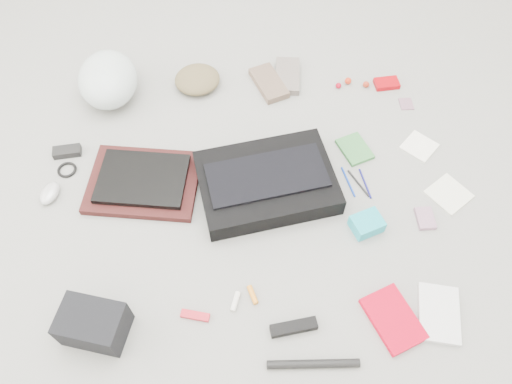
{
  "coord_description": "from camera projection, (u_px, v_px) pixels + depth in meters",
  "views": [
    {
      "loc": [
        -0.07,
        -0.98,
        1.57
      ],
      "look_at": [
        0.0,
        0.0,
        0.05
      ],
      "focal_mm": 35.0,
      "sensor_mm": 36.0,
      "label": 1
    }
  ],
  "objects": [
    {
      "name": "ground_plane",
      "position": [
        256.0,
        199.0,
        1.85
      ],
      "size": [
        4.0,
        4.0,
        0.0
      ],
      "primitive_type": "plane",
      "color": "gray"
    },
    {
      "name": "messenger_bag",
      "position": [
        267.0,
        183.0,
        1.84
      ],
      "size": [
        0.54,
        0.42,
        0.08
      ],
      "primitive_type": "cube",
      "rotation": [
        0.0,
        0.0,
        0.16
      ],
      "color": "black",
      "rests_on": "ground_plane"
    },
    {
      "name": "bag_flap",
      "position": [
        267.0,
        175.0,
        1.8
      ],
      "size": [
        0.46,
        0.26,
        0.01
      ],
      "primitive_type": "cube",
      "rotation": [
        0.0,
        0.0,
        0.16
      ],
      "color": "black",
      "rests_on": "messenger_bag"
    },
    {
      "name": "laptop_sleeve",
      "position": [
        144.0,
        182.0,
        1.87
      ],
      "size": [
        0.45,
        0.36,
        0.03
      ],
      "primitive_type": "cube",
      "rotation": [
        0.0,
        0.0,
        -0.16
      ],
      "color": "#381312",
      "rests_on": "ground_plane"
    },
    {
      "name": "laptop",
      "position": [
        142.0,
        179.0,
        1.85
      ],
      "size": [
        0.36,
        0.28,
        0.02
      ],
      "primitive_type": "cube",
      "rotation": [
        0.0,
        0.0,
        -0.16
      ],
      "color": "black",
      "rests_on": "laptop_sleeve"
    },
    {
      "name": "bike_helmet",
      "position": [
        108.0,
        79.0,
        2.06
      ],
      "size": [
        0.26,
        0.32,
        0.18
      ],
      "primitive_type": "ellipsoid",
      "rotation": [
        0.0,
        0.0,
        0.07
      ],
      "color": "silver",
      "rests_on": "ground_plane"
    },
    {
      "name": "beanie",
      "position": [
        197.0,
        79.0,
        2.14
      ],
      "size": [
        0.23,
        0.22,
        0.07
      ],
      "primitive_type": "ellipsoid",
      "rotation": [
        0.0,
        0.0,
        0.21
      ],
      "color": "brown",
      "rests_on": "ground_plane"
    },
    {
      "name": "mitten_left",
      "position": [
        269.0,
        83.0,
        2.15
      ],
      "size": [
        0.17,
        0.23,
        0.03
      ],
      "primitive_type": "cube",
      "rotation": [
        0.0,
        0.0,
        0.35
      ],
      "color": "brown",
      "rests_on": "ground_plane"
    },
    {
      "name": "mitten_right",
      "position": [
        287.0,
        76.0,
        2.18
      ],
      "size": [
        0.13,
        0.22,
        0.03
      ],
      "primitive_type": "cube",
      "rotation": [
        0.0,
        0.0,
        -0.12
      ],
      "color": "slate",
      "rests_on": "ground_plane"
    },
    {
      "name": "power_brick",
      "position": [
        67.0,
        151.0,
        1.95
      ],
      "size": [
        0.11,
        0.06,
        0.03
      ],
      "primitive_type": "cube",
      "rotation": [
        0.0,
        0.0,
        0.09
      ],
      "color": "black",
      "rests_on": "ground_plane"
    },
    {
      "name": "cable_coil",
      "position": [
        67.0,
        170.0,
        1.92
      ],
      "size": [
        0.09,
        0.09,
        0.01
      ],
      "primitive_type": "torus",
      "rotation": [
        0.0,
        0.0,
        0.28
      ],
      "color": "black",
      "rests_on": "ground_plane"
    },
    {
      "name": "mouse",
      "position": [
        50.0,
        193.0,
        1.84
      ],
      "size": [
        0.09,
        0.12,
        0.04
      ],
      "primitive_type": "ellipsoid",
      "rotation": [
        0.0,
        0.0,
        -0.32
      ],
      "color": "#B5B5B7",
      "rests_on": "ground_plane"
    },
    {
      "name": "camera_bag",
      "position": [
        93.0,
        324.0,
        1.53
      ],
      "size": [
        0.22,
        0.18,
        0.13
      ],
      "primitive_type": "cube",
      "rotation": [
        0.0,
        0.0,
        -0.28
      ],
      "color": "black",
      "rests_on": "ground_plane"
    },
    {
      "name": "multitool",
      "position": [
        195.0,
        315.0,
        1.6
      ],
      "size": [
        0.1,
        0.05,
        0.01
      ],
      "primitive_type": "cube",
      "rotation": [
        0.0,
        0.0,
        -0.26
      ],
      "color": "red",
      "rests_on": "ground_plane"
    },
    {
      "name": "toiletry_tube_white",
      "position": [
        235.0,
        301.0,
        1.63
      ],
      "size": [
        0.04,
        0.07,
        0.02
      ],
      "primitive_type": "cylinder",
      "rotation": [
        1.57,
        0.0,
        -0.32
      ],
      "color": "silver",
      "rests_on": "ground_plane"
    },
    {
      "name": "toiletry_tube_orange",
      "position": [
        253.0,
        295.0,
        1.64
      ],
      "size": [
        0.04,
        0.07,
        0.02
      ],
      "primitive_type": "cylinder",
      "rotation": [
        1.57,
        0.0,
        0.3
      ],
      "color": "orange",
      "rests_on": "ground_plane"
    },
    {
      "name": "u_lock",
      "position": [
        294.0,
        327.0,
        1.57
      ],
      "size": [
        0.15,
        0.06,
        0.03
      ],
      "primitive_type": "cube",
      "rotation": [
        0.0,
        0.0,
        0.13
      ],
      "color": "black",
      "rests_on": "ground_plane"
    },
    {
      "name": "bike_pump",
      "position": [
        313.0,
        364.0,
        1.51
      ],
      "size": [
        0.28,
        0.04,
        0.03
      ],
      "primitive_type": "cylinder",
      "rotation": [
        0.0,
        1.57,
        -0.05
      ],
      "color": "black",
      "rests_on": "ground_plane"
    },
    {
      "name": "book_red",
      "position": [
        393.0,
        319.0,
        1.59
      ],
      "size": [
        0.2,
        0.24,
        0.02
      ],
      "primitive_type": "cube",
      "rotation": [
        0.0,
        0.0,
        0.37
      ],
      "color": "red",
      "rests_on": "ground_plane"
    },
    {
      "name": "book_white",
      "position": [
        439.0,
        314.0,
        1.6
      ],
      "size": [
        0.17,
        0.22,
        0.02
      ],
      "primitive_type": "cube",
      "rotation": [
        0.0,
        0.0,
        -0.23
      ],
      "color": "silver",
      "rests_on": "ground_plane"
    },
    {
      "name": "notepad",
      "position": [
        355.0,
        149.0,
        1.97
      ],
      "size": [
        0.14,
        0.16,
        0.02
      ],
      "primitive_type": "cube",
      "rotation": [
        0.0,
        0.0,
        0.35
      ],
      "color": "#357238",
      "rests_on": "ground_plane"
    },
    {
      "name": "pen_blue",
      "position": [
        348.0,
        182.0,
        1.89
      ],
      "size": [
        0.03,
        0.14,
        0.01
      ],
      "primitive_type": "cylinder",
      "rotation": [
        1.57,
        0.0,
        0.2
      ],
      "color": "#0F35A3",
      "rests_on": "ground_plane"
    },
    {
      "name": "pen_black",
      "position": [
        358.0,
        183.0,
        1.88
      ],
      "size": [
        0.06,
        0.12,
        0.01
      ],
      "primitive_type": "cylinder",
      "rotation": [
        1.57,
        0.0,
        0.44
      ],
      "color": "black",
      "rests_on": "ground_plane"
    },
    {
      "name": "pen_navy",
      "position": [
        365.0,
        183.0,
        1.88
      ],
      "size": [
        0.03,
        0.13,
        0.01
      ],
      "primitive_type": "cylinder",
      "rotation": [
        1.57,
        0.0,
        0.14
      ],
      "color": "navy",
      "rests_on": "ground_plane"
    },
    {
      "name": "accordion_wallet",
      "position": [
        367.0,
        224.0,
        1.76
      ],
      "size": [
        0.13,
        0.11,
        0.05
      ],
      "primitive_type": "cube",
      "rotation": [
        0.0,
        0.0,
        0.34
      ],
      "color": "#19ABBE",
      "rests_on": "ground_plane"
    },
    {
      "name": "card_deck",
      "position": [
        425.0,
        218.0,
        1.8
      ],
      "size": [
        0.06,
        0.09,
        0.02
      ],
      "primitive_type": "cube",
      "rotation": [
        0.0,
        0.0,
        -0.01
      ],
      "color": "#A2748E",
      "rests_on": "ground_plane"
    },
    {
      "name": "napkin_top",
      "position": [
        419.0,
        146.0,
        1.98
      ],
      "size": [
        0.16,
        0.16,
        0.01
      ],
      "primitive_type": "cube",
      "rotation": [
        0.0,
        0.0,
        0.78
      ],
      "color": "white",
      "rests_on": "ground_plane"
    },
    {
      "name": "napkin_bottom",
      "position": [
        449.0,
        194.0,
        1.86
      ],
      "size": [
        0.19,
        0.19,
        0.01
      ],
      "primitive_type": "cube",
      "rotation": [
        0.0,
        0.0,
        0.6
      ],
      "color": "silver",
      "rests_on": "ground_plane"
    },
    {
      "name": "lollipop_a",
      "position": [
        338.0,
        86.0,
        2.15
      ],
      "size": [
        0.03,
        0.03,
        0.02
      ],
      "primitive_type": "sphere",
      "rotation": [
        0.0,
        0.0,
        -0.21
      ],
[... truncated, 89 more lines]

